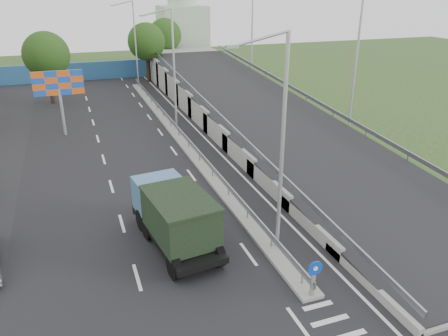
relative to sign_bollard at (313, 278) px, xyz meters
name	(u,v)px	position (x,y,z in m)	size (l,w,h in m)	color
ground	(342,336)	(0.00, -2.17, -1.03)	(160.00, 160.00, 0.00)	#2D4C1E
road_surface	(153,158)	(-3.00, 17.83, -1.03)	(26.00, 90.00, 0.04)	black
median	(179,137)	(0.00, 21.83, -0.93)	(1.00, 44.00, 0.20)	gray
overpass_ramp	(261,110)	(7.50, 21.83, 0.72)	(10.00, 50.00, 3.50)	gray
median_guardrail	(179,129)	(0.00, 21.83, -0.28)	(0.09, 44.00, 0.71)	gray
sign_bollard	(313,278)	(0.00, 0.00, 0.00)	(0.64, 0.23, 1.67)	black
lamp_post_near	(279,136)	(0.11, 3.83, 4.77)	(2.74, 0.18, 10.08)	#B2B5B7
lamp_post_mid	(172,64)	(0.11, 23.83, 4.77)	(2.74, 0.18, 10.08)	#B2B5B7
lamp_post_far	(134,39)	(0.11, 43.83, 4.77)	(2.74, 0.18, 10.08)	#B2B5B7
blue_wall	(99,70)	(-4.00, 49.83, 0.17)	(30.00, 0.50, 2.40)	#255B8A
church	(183,30)	(10.00, 57.83, 4.28)	(7.00, 7.00, 13.80)	#B2CCAD
billboard	(59,87)	(-9.00, 25.83, 3.15)	(4.00, 0.24, 5.50)	#B2B5B7
tree_left_mid	(46,55)	(-10.00, 37.83, 4.14)	(4.80, 4.80, 7.60)	black
tree_median_far	(146,42)	(2.00, 45.83, 4.14)	(4.80, 4.80, 7.60)	black
tree_ramp_far	(165,35)	(6.00, 52.83, 4.14)	(4.80, 4.80, 7.60)	black
dump_truck	(174,214)	(-4.24, 5.99, 0.60)	(3.28, 6.95, 2.95)	black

